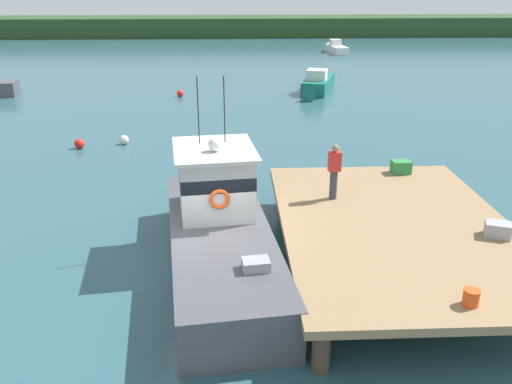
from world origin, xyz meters
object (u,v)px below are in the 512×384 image
object	(u,v)px
mooring_buoy_spare_mooring	(180,93)
crate_stack_near_edge	(401,167)
bait_bucket	(471,297)
moored_boat_near_channel	(318,84)
main_fishing_boat	(219,226)
crate_single_far	(498,230)
deckhand_by_the_boat	(334,171)
moored_boat_off_the_point	(336,48)
mooring_buoy_channel_marker	(79,144)
mooring_buoy_outer	(124,140)

from	to	relation	value
mooring_buoy_spare_mooring	crate_stack_near_edge	bearing A→B (deg)	-64.15
bait_bucket	moored_boat_near_channel	xyz separation A→B (m)	(1.15, 27.18, -0.83)
main_fishing_boat	moored_boat_near_channel	distance (m)	23.80
crate_single_far	deckhand_by_the_boat	size ratio (longest dim) A/B	0.37
moored_boat_near_channel	moored_boat_off_the_point	distance (m)	20.83
deckhand_by_the_boat	mooring_buoy_channel_marker	xyz separation A→B (m)	(-9.82, 9.22, -1.83)
deckhand_by_the_boat	mooring_buoy_outer	distance (m)	12.74
main_fishing_boat	mooring_buoy_spare_mooring	bearing A→B (deg)	97.75
main_fishing_boat	crate_stack_near_edge	bearing A→B (deg)	29.96
crate_single_far	mooring_buoy_spare_mooring	size ratio (longest dim) A/B	1.38
bait_bucket	moored_boat_off_the_point	world-z (taller)	bait_bucket
mooring_buoy_channel_marker	mooring_buoy_spare_mooring	distance (m)	11.75
crate_stack_near_edge	mooring_buoy_channel_marker	distance (m)	14.40
deckhand_by_the_boat	bait_bucket	bearing A→B (deg)	-72.70
bait_bucket	deckhand_by_the_boat	distance (m)	5.85
main_fishing_boat	mooring_buoy_outer	distance (m)	12.10
crate_stack_near_edge	mooring_buoy_spare_mooring	size ratio (longest dim) A/B	1.38
mooring_buoy_outer	mooring_buoy_spare_mooring	bearing A→B (deg)	81.13
crate_single_far	crate_stack_near_edge	size ratio (longest dim) A/B	1.00
mooring_buoy_channel_marker	deckhand_by_the_boat	bearing A→B (deg)	-43.21
bait_bucket	mooring_buoy_spare_mooring	xyz separation A→B (m)	(-7.99, 25.97, -1.15)
moored_boat_near_channel	mooring_buoy_channel_marker	xyz separation A→B (m)	(-12.70, -12.41, -0.31)
crate_single_far	moored_boat_near_channel	bearing A→B (deg)	91.80
crate_single_far	mooring_buoy_spare_mooring	distance (m)	25.12
mooring_buoy_spare_mooring	bait_bucket	bearing A→B (deg)	-72.89
crate_single_far	mooring_buoy_outer	distance (m)	17.02
deckhand_by_the_boat	mooring_buoy_spare_mooring	size ratio (longest dim) A/B	3.76
moored_boat_off_the_point	moored_boat_near_channel	bearing A→B (deg)	-103.87
crate_single_far	mooring_buoy_channel_marker	xyz separation A→B (m)	(-13.46, 11.85, -1.16)
deckhand_by_the_boat	moored_boat_off_the_point	bearing A→B (deg)	79.34
bait_bucket	moored_boat_near_channel	bearing A→B (deg)	87.57
crate_stack_near_edge	deckhand_by_the_boat	size ratio (longest dim) A/B	0.37
mooring_buoy_spare_mooring	crate_single_far	bearing A→B (deg)	-66.74
mooring_buoy_spare_mooring	mooring_buoy_channel_marker	bearing A→B (deg)	-107.61
mooring_buoy_outer	crate_single_far	bearing A→B (deg)	-47.09
bait_bucket	mooring_buoy_channel_marker	world-z (taller)	bait_bucket
crate_single_far	moored_boat_near_channel	world-z (taller)	crate_single_far
crate_single_far	moored_boat_off_the_point	xyz separation A→B (m)	(4.23, 44.48, -0.94)
main_fishing_boat	moored_boat_off_the_point	xyz separation A→B (m)	(11.18, 43.20, -0.56)
deckhand_by_the_boat	crate_stack_near_edge	bearing A→B (deg)	38.29
bait_bucket	moored_boat_near_channel	distance (m)	27.22
main_fishing_boat	crate_stack_near_edge	world-z (taller)	main_fishing_boat
bait_bucket	mooring_buoy_spare_mooring	world-z (taller)	bait_bucket
crate_single_far	deckhand_by_the_boat	distance (m)	4.54
bait_bucket	moored_boat_near_channel	world-z (taller)	moored_boat_near_channel
main_fishing_boat	bait_bucket	bearing A→B (deg)	-39.88
crate_single_far	main_fishing_boat	bearing A→B (deg)	169.50
crate_single_far	mooring_buoy_outer	size ratio (longest dim) A/B	1.43
moored_boat_off_the_point	deckhand_by_the_boat	bearing A→B (deg)	-100.66
mooring_buoy_spare_mooring	main_fishing_boat	bearing A→B (deg)	-82.25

